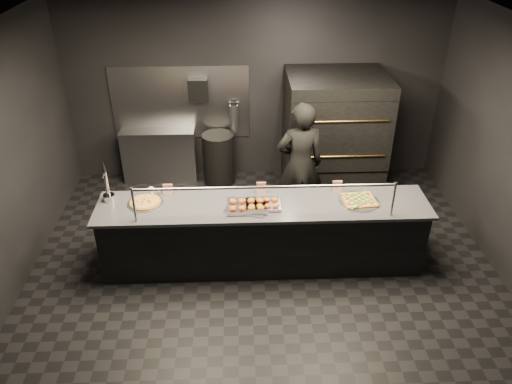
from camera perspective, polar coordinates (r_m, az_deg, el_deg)
The scene contains 15 objects.
room at distance 5.87m, azimuth 0.63°, elevation 3.59°, with size 6.04×6.00×3.00m.
service_counter at distance 6.38m, azimuth 0.81°, elevation -4.86°, with size 4.10×0.78×1.37m.
pizza_oven at distance 7.91m, azimuth 8.86°, elevation 6.51°, with size 1.50×1.23×1.91m.
prep_shelf at distance 8.47m, azimuth -10.95°, elevation 4.15°, with size 1.20×0.35×0.90m, color #99999E.
towel_dispenser at distance 8.02m, azimuth -6.63°, elevation 11.54°, with size 0.30×0.20×0.35m, color black.
fire_extinguisher at distance 8.18m, azimuth -2.54°, elevation 8.45°, with size 0.14×0.14×0.51m.
beer_tap at distance 6.38m, azimuth -16.59°, elevation 0.26°, with size 0.14×0.20×0.55m.
round_pizza at distance 6.28m, azimuth -12.53°, elevation -1.16°, with size 0.44×0.44×0.03m.
slider_tray_a at distance 6.04m, azimuth -1.07°, elevation -1.57°, with size 0.57×0.48×0.08m.
slider_tray_b at distance 6.08m, azimuth 0.85°, elevation -1.37°, with size 0.43×0.32×0.07m.
square_pizza at distance 6.29m, azimuth 11.70°, elevation -0.94°, with size 0.50×0.50×0.05m.
condiment_jar at distance 6.42m, azimuth -11.59°, elevation 0.06°, with size 0.16×0.06×0.11m.
tent_cards at distance 6.32m, azimuth -0.02°, elevation 0.52°, with size 2.27×0.04×0.15m.
trash_bin at distance 8.27m, azimuth -4.29°, elevation 3.81°, with size 0.52×0.52×0.86m, color black.
worker at distance 7.06m, azimuth 5.02°, elevation 3.18°, with size 0.67×0.44×1.83m, color black.
Camera 1 is at (-0.30, -5.15, 4.21)m, focal length 35.00 mm.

